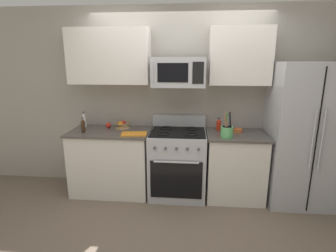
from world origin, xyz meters
name	(u,v)px	position (x,y,z in m)	size (l,w,h in m)	color
ground_plane	(174,220)	(0.00, 0.00, 0.00)	(16.00, 16.00, 0.00)	#6B5B4C
wall_back	(180,100)	(0.00, 1.05, 1.30)	(8.00, 0.10, 2.60)	#9E998E
counter_left	(112,161)	(-0.95, 0.66, 0.46)	(1.11, 0.65, 0.91)	silver
range_oven	(178,162)	(0.00, 0.66, 0.47)	(0.76, 0.69, 1.09)	#B2B5BA
counter_right	(235,166)	(0.79, 0.66, 0.46)	(0.79, 0.65, 0.91)	silver
refrigerator	(303,135)	(1.63, 0.64, 0.92)	(0.85, 0.76, 1.84)	#B2B5BA
microwave	(179,72)	(0.00, 0.69, 1.71)	(0.69, 0.44, 0.37)	#B2B5BA
upper_cabinets_left	(109,56)	(-0.95, 0.83, 1.91)	(1.10, 0.34, 0.73)	silver
upper_cabinets_right	(240,56)	(0.79, 0.83, 1.91)	(0.78, 0.34, 0.73)	silver
utensil_crock	(227,131)	(0.63, 0.48, 0.99)	(0.16, 0.16, 0.34)	#59AD66
fruit_basket	(123,125)	(-0.81, 0.84, 0.96)	(0.22, 0.22, 0.10)	#9E7A4C
apple_loose	(108,125)	(-1.02, 0.81, 0.95)	(0.08, 0.08, 0.08)	red
cutting_board	(134,134)	(-0.57, 0.51, 0.92)	(0.33, 0.21, 0.02)	orange
bottle_vinegar	(84,120)	(-1.38, 0.83, 1.01)	(0.05, 0.05, 0.23)	silver
bottle_hot_sauce	(219,124)	(0.56, 0.84, 0.99)	(0.06, 0.06, 0.18)	red
bottle_soy	(83,126)	(-1.28, 0.55, 1.01)	(0.05, 0.05, 0.21)	#382314
prep_bowl	(238,130)	(0.82, 0.77, 0.93)	(0.12, 0.12, 0.05)	#D1662D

